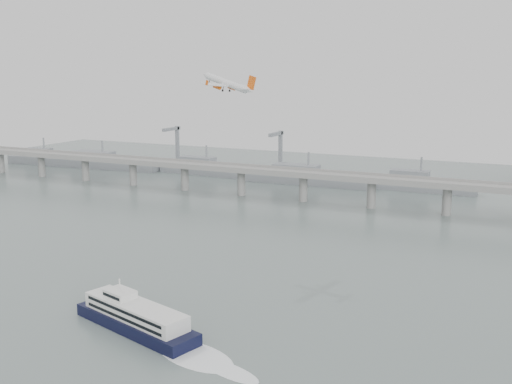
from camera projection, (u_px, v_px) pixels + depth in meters
The scene contains 5 objects.
ground at pixel (199, 303), 243.86m from camera, with size 900.00×900.00×0.00m, color slate.
bridge at pixel (342, 180), 418.46m from camera, with size 800.00×22.00×23.90m.
distant_fleet at pixel (199, 168), 542.50m from camera, with size 453.00×60.90×40.00m.
ferry at pixel (136, 317), 217.53m from camera, with size 90.21×35.28×17.41m.
airliner at pixel (228, 84), 297.14m from camera, with size 35.96×33.18×11.82m.
Camera 1 is at (118.50, -198.61, 92.52)m, focal length 42.00 mm.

